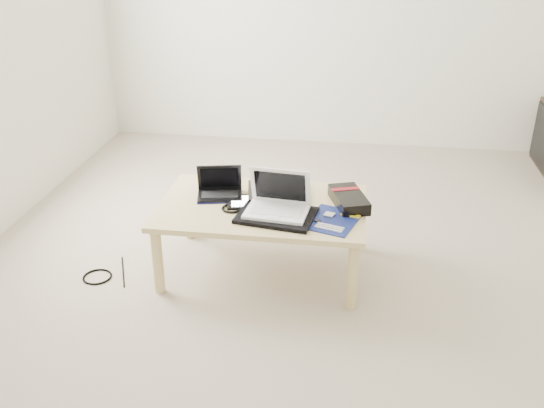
# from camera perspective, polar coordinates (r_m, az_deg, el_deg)

# --- Properties ---
(ground) EXTENTS (4.00, 4.00, 0.00)m
(ground) POSITION_cam_1_polar(r_m,az_deg,el_deg) (3.53, 4.76, -5.12)
(ground) COLOR #AEA18D
(ground) RESTS_ON ground
(coffee_table) EXTENTS (1.10, 0.70, 0.40)m
(coffee_table) POSITION_cam_1_polar(r_m,az_deg,el_deg) (3.25, -0.93, -0.84)
(coffee_table) COLOR #D6BA81
(coffee_table) RESTS_ON ground
(book) EXTENTS (0.35, 0.31, 0.03)m
(book) POSITION_cam_1_polar(r_m,az_deg,el_deg) (3.35, 0.45, 1.16)
(book) COLOR black
(book) RESTS_ON coffee_table
(netbook) EXTENTS (0.27, 0.22, 0.17)m
(netbook) POSITION_cam_1_polar(r_m,az_deg,el_deg) (3.34, -4.94, 1.37)
(netbook) COLOR black
(netbook) RESTS_ON coffee_table
(tablet) EXTENTS (0.26, 0.22, 0.01)m
(tablet) POSITION_cam_1_polar(r_m,az_deg,el_deg) (3.26, -2.24, 0.22)
(tablet) COLOR black
(tablet) RESTS_ON coffee_table
(remote) EXTENTS (0.09, 0.23, 0.02)m
(remote) POSITION_cam_1_polar(r_m,az_deg,el_deg) (3.20, 1.52, -0.17)
(remote) COLOR #AEAEB2
(remote) RESTS_ON coffee_table
(neoprene_sleeve) EXTENTS (0.43, 0.34, 0.02)m
(neoprene_sleeve) POSITION_cam_1_polar(r_m,az_deg,el_deg) (3.10, 0.43, -1.07)
(neoprene_sleeve) COLOR black
(neoprene_sleeve) RESTS_ON coffee_table
(white_laptop) EXTENTS (0.33, 0.25, 0.22)m
(white_laptop) POSITION_cam_1_polar(r_m,az_deg,el_deg) (3.10, 0.54, 0.12)
(white_laptop) COLOR white
(white_laptop) RESTS_ON neoprene_sleeve
(motherboard) EXTENTS (0.32, 0.36, 0.01)m
(motherboard) POSITION_cam_1_polar(r_m,az_deg,el_deg) (3.08, 5.70, -1.52)
(motherboard) COLOR #0B164B
(motherboard) RESTS_ON coffee_table
(gpu_box) EXTENTS (0.24, 0.33, 0.07)m
(gpu_box) POSITION_cam_1_polar(r_m,az_deg,el_deg) (3.24, 7.24, 0.44)
(gpu_box) COLOR black
(gpu_box) RESTS_ON coffee_table
(cable_coil) EXTENTS (0.14, 0.14, 0.01)m
(cable_coil) POSITION_cam_1_polar(r_m,az_deg,el_deg) (3.19, -3.80, -0.41)
(cable_coil) COLOR black
(cable_coil) RESTS_ON coffee_table
(floor_cable_coil) EXTENTS (0.16, 0.16, 0.01)m
(floor_cable_coil) POSITION_cam_1_polar(r_m,az_deg,el_deg) (3.48, -16.12, -6.60)
(floor_cable_coil) COLOR black
(floor_cable_coil) RESTS_ON ground
(floor_cable_trail) EXTENTS (0.13, 0.30, 0.01)m
(floor_cable_trail) POSITION_cam_1_polar(r_m,az_deg,el_deg) (3.49, -13.84, -6.19)
(floor_cable_trail) COLOR black
(floor_cable_trail) RESTS_ON ground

